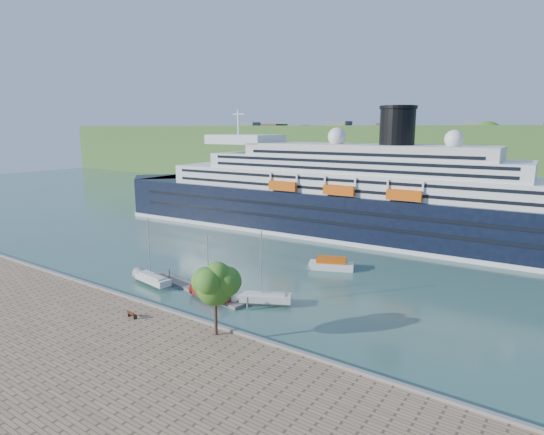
{
  "coord_description": "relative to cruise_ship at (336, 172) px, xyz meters",
  "views": [
    {
      "loc": [
        43.94,
        -36.43,
        23.39
      ],
      "look_at": [
        -2.06,
        30.0,
        7.28
      ],
      "focal_mm": 30.0,
      "sensor_mm": 36.0,
      "label": 1
    }
  ],
  "objects": [
    {
      "name": "tender_launch",
      "position": [
        11.53,
        -23.75,
        -12.8
      ],
      "size": [
        7.86,
        5.17,
        2.06
      ],
      "primitive_type": null,
      "rotation": [
        0.0,
        0.0,
        0.39
      ],
      "color": "#D2510C",
      "rests_on": "ground"
    },
    {
      "name": "floating_pontoon",
      "position": [
        -0.2,
        -43.96,
        -13.61
      ],
      "size": [
        19.88,
        5.2,
        0.44
      ],
      "primitive_type": null,
      "rotation": [
        0.0,
        0.0,
        -0.14
      ],
      "color": "slate",
      "rests_on": "ground"
    },
    {
      "name": "park_bench",
      "position": [
        2.16,
        -57.03,
        -12.35
      ],
      "size": [
        1.57,
        0.8,
        0.96
      ],
      "primitive_type": null,
      "rotation": [
        0.0,
        0.0,
        -0.13
      ],
      "color": "#492315",
      "rests_on": "promenade"
    },
    {
      "name": "promenade_tree",
      "position": [
        13.44,
        -54.74,
        -8.3
      ],
      "size": [
        5.47,
        5.47,
        9.06
      ],
      "primitive_type": null,
      "color": "#2C6019",
      "rests_on": "promenade"
    },
    {
      "name": "sailboat_white_near",
      "position": [
        -6.85,
        -46.12,
        -8.94
      ],
      "size": [
        7.81,
        3.21,
        9.79
      ],
      "primitive_type": null,
      "rotation": [
        0.0,
        0.0,
        -0.15
      ],
      "color": "silver",
      "rests_on": "ground"
    },
    {
      "name": "cruise_ship",
      "position": [
        0.0,
        0.0,
        0.0
      ],
      "size": [
        124.01,
        24.76,
        27.67
      ],
      "primitive_type": null,
      "rotation": [
        0.0,
        0.0,
        0.06
      ],
      "color": "black",
      "rests_on": "ground"
    },
    {
      "name": "ground",
      "position": [
        0.96,
        -52.96,
        -13.83
      ],
      "size": [
        400.0,
        400.0,
        0.0
      ],
      "primitive_type": "plane",
      "color": "#335B52",
      "rests_on": "ground"
    },
    {
      "name": "far_hillside",
      "position": [
        0.96,
        92.04,
        -1.83
      ],
      "size": [
        400.0,
        50.0,
        24.0
      ],
      "primitive_type": "cube",
      "color": "#305F26",
      "rests_on": "ground"
    },
    {
      "name": "sailboat_red",
      "position": [
        4.59,
        -45.82,
        -9.43
      ],
      "size": [
        7.02,
        2.88,
        8.81
      ],
      "primitive_type": null,
      "rotation": [
        0.0,
        0.0,
        -0.15
      ],
      "color": "maroon",
      "rests_on": "ground"
    },
    {
      "name": "sailboat_white_far",
      "position": [
        11.52,
        -42.71,
        -8.92
      ],
      "size": [
        7.72,
        5.39,
        9.82
      ],
      "primitive_type": null,
      "rotation": [
        0.0,
        0.0,
        0.48
      ],
      "color": "silver",
      "rests_on": "ground"
    },
    {
      "name": "quay_coping",
      "position": [
        0.96,
        -53.16,
        -12.68
      ],
      "size": [
        220.0,
        0.5,
        0.3
      ],
      "primitive_type": "cube",
      "color": "slate",
      "rests_on": "promenade"
    }
  ]
}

